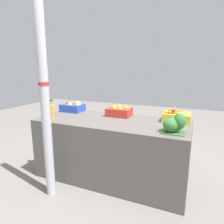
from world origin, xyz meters
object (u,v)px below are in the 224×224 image
support_pole (44,94)px  juice_bottle_amber (52,111)px  broccoli_pile (174,124)px  sparrow_bird (174,109)px  apple_crate (73,107)px  carrot_crate (177,117)px  juice_bottle_golden (44,110)px  orange_crate (119,111)px

support_pole → juice_bottle_amber: bearing=123.1°
broccoli_pile → sparrow_bird: sparrow_bird is taller
apple_crate → support_pole: bearing=-73.0°
carrot_crate → juice_bottle_amber: (-1.44, -0.46, 0.04)m
carrot_crate → juice_bottle_amber: juice_bottle_amber is taller
support_pole → broccoli_pile: support_pole is taller
carrot_crate → juice_bottle_amber: bearing=-162.4°
support_pole → juice_bottle_golden: bearing=133.7°
broccoli_pile → carrot_crate: bearing=92.8°
apple_crate → carrot_crate: 1.45m
juice_bottle_golden → juice_bottle_amber: (0.12, 0.00, -0.00)m
juice_bottle_amber → support_pole: bearing=-56.9°
support_pole → broccoli_pile: (1.22, 0.41, -0.27)m
apple_crate → sparrow_bird: size_ratio=2.34×
broccoli_pile → juice_bottle_amber: bearing=-179.0°
apple_crate → juice_bottle_amber: juice_bottle_amber is taller
support_pole → carrot_crate: 1.49m
support_pole → juice_bottle_golden: (-0.37, 0.38, -0.26)m
support_pole → carrot_crate: (1.19, 0.84, -0.30)m
carrot_crate → juice_bottle_golden: (-1.56, -0.46, 0.04)m
juice_bottle_golden → juice_bottle_amber: bearing=0.0°
juice_bottle_amber → orange_crate: bearing=32.6°
orange_crate → carrot_crate: bearing=-0.2°
support_pole → apple_crate: (-0.26, 0.85, -0.30)m
support_pole → sparrow_bird: support_pole is taller
juice_bottle_golden → juice_bottle_amber: size_ratio=1.04×
carrot_crate → juice_bottle_amber: size_ratio=1.30×
sparrow_bird → juice_bottle_amber: bearing=112.3°
apple_crate → orange_crate: size_ratio=1.00×
support_pole → juice_bottle_amber: size_ratio=9.36×
sparrow_bird → carrot_crate: bearing=21.3°
support_pole → broccoli_pile: 1.31m
juice_bottle_amber → sparrow_bird: size_ratio=1.80×
carrot_crate → broccoli_pile: (0.02, -0.43, 0.03)m
orange_crate → juice_bottle_amber: size_ratio=1.30×
broccoli_pile → juice_bottle_amber: (-1.46, -0.02, 0.01)m
carrot_crate → juice_bottle_golden: 1.63m
juice_bottle_golden → sparrow_bird: size_ratio=1.87×
apple_crate → juice_bottle_amber: size_ratio=1.30×
support_pole → orange_crate: 1.01m
juice_bottle_amber → sparrow_bird: 1.45m
apple_crate → orange_crate: bearing=-0.1°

